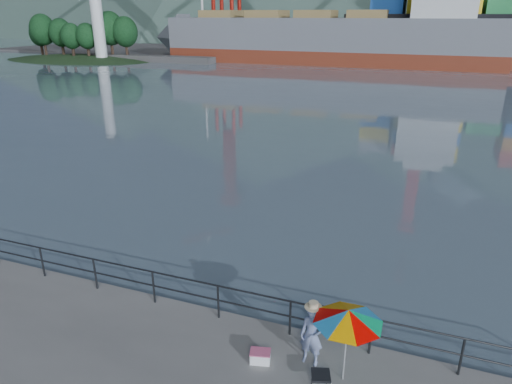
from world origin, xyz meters
TOP-DOWN VIEW (x-y plane):
  - harbor_water at (0.00, 130.00)m, footprint 500.00×280.00m
  - far_dock at (10.00, 93.00)m, footprint 200.00×40.00m
  - guardrail at (0.00, 1.70)m, footprint 22.00×0.06m
  - lighthouse_islet at (-54.97, 61.99)m, footprint 48.00×26.40m
  - fisherman at (3.74, 0.91)m, footprint 0.58×0.40m
  - beach_umbrella at (4.56, 0.64)m, footprint 2.00×2.00m
  - folding_stool at (4.12, 0.32)m, footprint 0.52×0.52m
  - cooler_bag at (2.63, 0.51)m, footprint 0.52×0.41m
  - fishing_rod at (3.85, 1.94)m, footprint 0.59×1.44m
  - bulk_carrier at (-9.20, 71.17)m, footprint 54.45×9.42m

SIDE VIEW (x-z plane):
  - harbor_water at x=0.00m, z-range 0.00..0.00m
  - far_dock at x=10.00m, z-range -0.20..0.20m
  - fishing_rod at x=3.85m, z-range -0.54..0.54m
  - cooler_bag at x=2.63m, z-range 0.00..0.27m
  - folding_stool at x=4.12m, z-range 0.01..0.28m
  - lighthouse_islet at x=-54.97m, z-range -9.34..9.86m
  - guardrail at x=0.00m, z-range 0.01..1.03m
  - fisherman at x=3.74m, z-range 0.00..1.53m
  - beach_umbrella at x=4.56m, z-range 0.77..2.63m
  - bulk_carrier at x=-9.20m, z-range -3.17..11.33m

